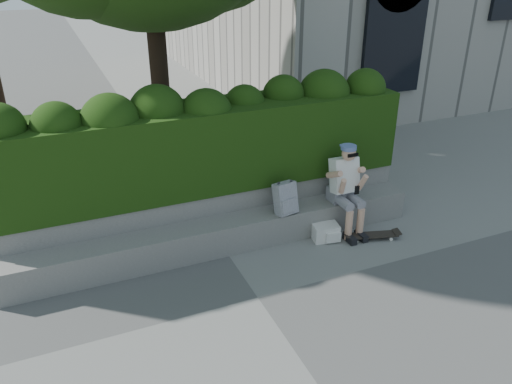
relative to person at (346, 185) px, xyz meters
name	(u,v)px	position (x,y,z in m)	size (l,w,h in m)	color
ground	(258,298)	(-1.89, -1.07, -0.75)	(80.00, 80.00, 0.00)	slate
bench_ledge	(224,235)	(-1.89, 0.18, -0.53)	(6.00, 0.45, 0.45)	gray
planter_wall	(213,212)	(-1.89, 0.66, -0.38)	(6.00, 0.50, 0.75)	gray
hedge	(205,146)	(-1.89, 0.88, 0.60)	(6.00, 1.00, 1.20)	black
person	(346,185)	(0.00, 0.00, 0.00)	(0.40, 0.76, 1.38)	gray
skateboard	(372,235)	(0.25, -0.44, -0.69)	(0.78, 0.39, 0.08)	black
backpack_plaid	(285,198)	(-0.96, 0.08, -0.07)	(0.32, 0.17, 0.47)	#B4B5B9
backpack_ground	(325,232)	(-0.40, -0.16, -0.63)	(0.38, 0.27, 0.24)	silver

